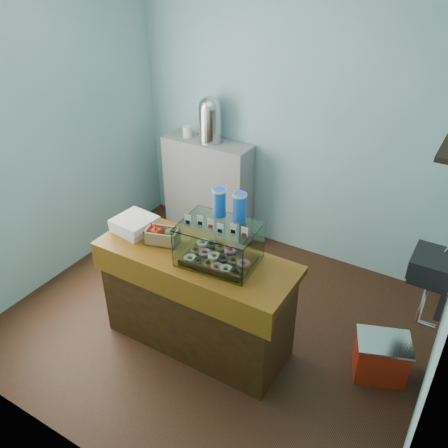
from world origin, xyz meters
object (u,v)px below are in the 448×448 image
Objects in this scene: display_case at (220,241)px; coffee_urn at (210,118)px; counter at (197,299)px; red_cooler at (381,357)px.

display_case is 1.22× the size of coffee_urn.
counter is 3.26× the size of coffee_urn.
counter is 2.02m from coffee_urn.
display_case is 1.56m from red_cooler.
coffee_urn is 1.02× the size of red_cooler.
red_cooler is (1.22, 0.39, -0.89)m from display_case.
display_case is at bearing 14.79° from counter.
coffee_urn reaches higher than counter.
coffee_urn is at bearing 132.58° from red_cooler.
coffee_urn reaches higher than display_case.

